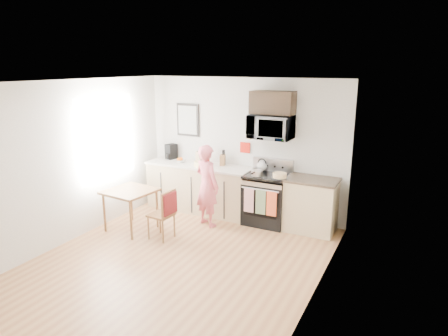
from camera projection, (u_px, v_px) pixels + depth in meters
The scene contains 28 objects.
floor at pixel (179, 261), 5.90m from camera, with size 4.60×4.60×0.00m, color #935B39.
back_wall at pixel (243, 147), 7.57m from camera, with size 4.00×0.04×2.60m, color beige.
front_wall at pixel (35, 239), 3.59m from camera, with size 4.00×0.04×2.60m, color beige.
left_wall at pixel (72, 162), 6.45m from camera, with size 0.04×4.60×2.60m, color beige.
right_wall at pixel (318, 197), 4.71m from camera, with size 0.04×4.60×2.60m, color beige.
ceiling at pixel (173, 82), 5.25m from camera, with size 4.00×4.60×0.04m, color white.
window at pixel (107, 139), 7.06m from camera, with size 0.06×1.40×1.50m.
cabinet_left at pixel (199, 188), 7.87m from camera, with size 2.10×0.60×0.90m, color tan.
countertop_left at pixel (199, 165), 7.75m from camera, with size 2.14×0.64×0.04m, color beige.
cabinet_right at pixel (311, 206), 6.90m from camera, with size 0.84×0.60×0.90m, color tan.
countertop_right at pixel (312, 180), 6.78m from camera, with size 0.88×0.64×0.04m, color black.
range at pixel (267, 200), 7.23m from camera, with size 0.76×0.70×1.16m.
microwave at pixel (271, 127), 6.99m from camera, with size 0.76×0.51×0.42m, color #BAB9BE.
upper_cabinet at pixel (273, 103), 6.92m from camera, with size 0.76×0.35×0.40m, color black.
wall_art at pixel (188, 120), 7.95m from camera, with size 0.50×0.04×0.65m.
wall_trivet at pixel (245, 148), 7.53m from camera, with size 0.20×0.02×0.20m, color #A8180E.
person at pixel (207, 186), 7.08m from camera, with size 0.54×0.35×1.48m, color #D93B5B.
dining_table at pixel (130, 195), 6.89m from camera, with size 0.77×0.77×0.72m.
chair at pixel (166, 208), 6.50m from camera, with size 0.42×0.38×0.85m.
knife_block at pixel (223, 160), 7.65m from camera, with size 0.09×0.13×0.21m, color brown.
utensil_crock at pixel (206, 156), 7.74m from camera, with size 0.13×0.13×0.38m.
fruit_bowl at pixel (181, 160), 7.93m from camera, with size 0.25×0.25×0.09m.
milk_carton at pixel (199, 158), 7.71m from camera, with size 0.10×0.10×0.26m, color tan.
coffee_maker at pixel (171, 152), 8.17m from camera, with size 0.22×0.28×0.31m.
bread_bag at pixel (200, 165), 7.50m from camera, with size 0.27×0.13×0.10m, color tan.
cake at pixel (280, 176), 6.83m from camera, with size 0.29×0.29×0.10m.
kettle at pixel (262, 166), 7.30m from camera, with size 0.19×0.19×0.24m.
pot at pixel (257, 173), 6.99m from camera, with size 0.20×0.35×0.10m.
Camera 1 is at (3.01, -4.49, 2.82)m, focal length 32.00 mm.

